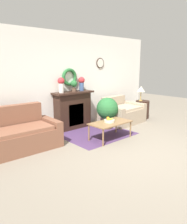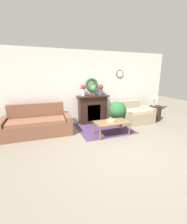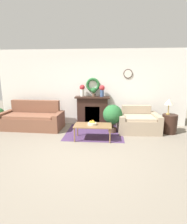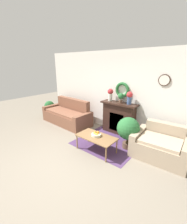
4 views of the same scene
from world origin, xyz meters
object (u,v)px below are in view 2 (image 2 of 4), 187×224
at_px(couch_left, 37,124).
at_px(side_table_by_loveseat, 155,113).
at_px(vase_on_mantel_left, 83,89).
at_px(potted_plant_floor_by_loveseat, 118,111).
at_px(fruit_bowl, 111,120).
at_px(fireplace, 93,109).
at_px(table_lamp, 155,96).
at_px(coffee_table, 112,123).
at_px(loveseat_right, 134,115).
at_px(vase_on_mantel_right, 101,89).
at_px(potted_plant_on_mantel, 94,90).

relative_size(couch_left, side_table_by_loveseat, 3.49).
distance_m(vase_on_mantel_left, potted_plant_floor_by_loveseat, 1.48).
distance_m(couch_left, fruit_bowl, 2.31).
bearing_deg(fruit_bowl, side_table_by_loveseat, 16.94).
relative_size(side_table_by_loveseat, vase_on_mantel_left, 1.46).
bearing_deg(fireplace, table_lamp, -12.99).
height_order(couch_left, vase_on_mantel_left, vase_on_mantel_left).
bearing_deg(coffee_table, loveseat_right, 31.09).
bearing_deg(potted_plant_floor_by_loveseat, vase_on_mantel_right, 117.90).
height_order(fireplace, fruit_bowl, fireplace).
bearing_deg(vase_on_mantel_right, fireplace, -179.04).
height_order(potted_plant_on_mantel, potted_plant_floor_by_loveseat, potted_plant_on_mantel).
distance_m(coffee_table, potted_plant_floor_by_loveseat, 0.90).
xyz_separation_m(table_lamp, vase_on_mantel_left, (-2.82, 0.57, 0.32)).
relative_size(coffee_table, table_lamp, 2.14).
bearing_deg(table_lamp, couch_left, 179.04).
relative_size(loveseat_right, coffee_table, 1.28).
height_order(coffee_table, vase_on_mantel_left, vase_on_mantel_left).
height_order(couch_left, side_table_by_loveseat, couch_left).
relative_size(vase_on_mantel_right, potted_plant_floor_by_loveseat, 0.44).
distance_m(fruit_bowl, side_table_by_loveseat, 2.52).
bearing_deg(potted_plant_floor_by_loveseat, couch_left, 175.81).
xyz_separation_m(side_table_by_loveseat, potted_plant_floor_by_loveseat, (-1.81, -0.08, 0.27)).
relative_size(couch_left, coffee_table, 1.98).
xyz_separation_m(couch_left, side_table_by_loveseat, (4.55, -0.12, -0.02)).
distance_m(coffee_table, table_lamp, 2.53).
height_order(table_lamp, vase_on_mantel_left, vase_on_mantel_left).
bearing_deg(coffee_table, table_lamp, 18.99).
height_order(table_lamp, potted_plant_on_mantel, potted_plant_on_mantel).
bearing_deg(table_lamp, side_table_by_loveseat, -38.66).
bearing_deg(table_lamp, fruit_bowl, -161.65).
distance_m(fireplace, couch_left, 2.11).
bearing_deg(potted_plant_floor_by_loveseat, fruit_bowl, -132.64).
distance_m(coffee_table, side_table_by_loveseat, 2.50).
bearing_deg(fruit_bowl, fireplace, 94.18).
relative_size(fireplace, vase_on_mantel_left, 2.96).
distance_m(table_lamp, potted_plant_floor_by_loveseat, 1.80).
bearing_deg(table_lamp, fireplace, 167.01).
distance_m(fireplace, loveseat_right, 1.63).
distance_m(couch_left, vase_on_mantel_right, 2.61).
bearing_deg(fruit_bowl, potted_plant_on_mantel, 92.36).
bearing_deg(vase_on_mantel_left, fruit_bowl, -70.89).
height_order(coffee_table, side_table_by_loveseat, side_table_by_loveseat).
bearing_deg(vase_on_mantel_right, vase_on_mantel_left, -180.00).
distance_m(vase_on_mantel_left, potted_plant_on_mantel, 0.42).
height_order(fireplace, side_table_by_loveseat, fireplace).
distance_m(coffee_table, fruit_bowl, 0.09).
distance_m(table_lamp, vase_on_mantel_right, 2.22).
height_order(fireplace, vase_on_mantel_left, vase_on_mantel_left).
bearing_deg(fireplace, vase_on_mantel_left, 179.14).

